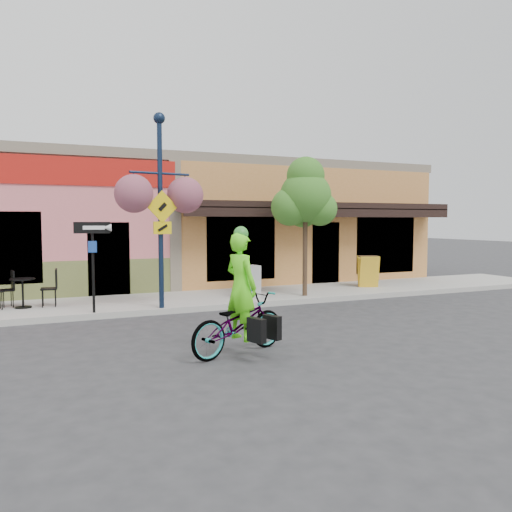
{
  "coord_description": "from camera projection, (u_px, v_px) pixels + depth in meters",
  "views": [
    {
      "loc": [
        -4.85,
        -11.72,
        2.33
      ],
      "look_at": [
        0.46,
        0.5,
        1.4
      ],
      "focal_mm": 35.0,
      "sensor_mm": 36.0,
      "label": 1
    }
  ],
  "objects": [
    {
      "name": "ground",
      "position": [
        247.0,
        312.0,
        12.82
      ],
      "size": [
        90.0,
        90.0,
        0.0
      ],
      "primitive_type": "plane",
      "color": "#2D2D30",
      "rests_on": "ground"
    },
    {
      "name": "sidewalk",
      "position": [
        221.0,
        298.0,
        14.64
      ],
      "size": [
        24.0,
        3.0,
        0.15
      ],
      "primitive_type": "cube",
      "color": "#9E9B93",
      "rests_on": "ground"
    },
    {
      "name": "curb",
      "position": [
        240.0,
        306.0,
        13.32
      ],
      "size": [
        24.0,
        0.12,
        0.15
      ],
      "primitive_type": "cube",
      "color": "#A8A59E",
      "rests_on": "ground"
    },
    {
      "name": "building",
      "position": [
        174.0,
        223.0,
        19.52
      ],
      "size": [
        18.2,
        8.2,
        4.5
      ],
      "primitive_type": null,
      "color": "#D96B72",
      "rests_on": "ground"
    },
    {
      "name": "bicycle",
      "position": [
        238.0,
        324.0,
        8.74
      ],
      "size": [
        2.17,
        1.37,
        1.08
      ],
      "primitive_type": "imported",
      "rotation": [
        0.0,
        0.0,
        1.92
      ],
      "color": "maroon",
      "rests_on": "ground"
    },
    {
      "name": "cyclist_rider",
      "position": [
        241.0,
        301.0,
        8.73
      ],
      "size": [
        0.66,
        0.8,
        1.88
      ],
      "primitive_type": "imported",
      "rotation": [
        0.0,
        0.0,
        1.92
      ],
      "color": "#5EFA1A",
      "rests_on": "ground"
    },
    {
      "name": "lamp_post",
      "position": [
        160.0,
        211.0,
        12.41
      ],
      "size": [
        1.63,
        0.85,
        4.87
      ],
      "primitive_type": null,
      "rotation": [
        0.0,
        0.0,
        0.15
      ],
      "color": "#101E35",
      "rests_on": "sidewalk"
    },
    {
      "name": "one_way_sign",
      "position": [
        93.0,
        267.0,
        11.85
      ],
      "size": [
        0.85,
        0.33,
        2.16
      ],
      "primitive_type": null,
      "rotation": [
        0.0,
        0.0,
        -0.19
      ],
      "color": "black",
      "rests_on": "sidewalk"
    },
    {
      "name": "cafe_set_right",
      "position": [
        23.0,
        289.0,
        12.53
      ],
      "size": [
        1.68,
        0.92,
        0.98
      ],
      "primitive_type": null,
      "rotation": [
        0.0,
        0.0,
        -0.07
      ],
      "color": "black",
      "rests_on": "sidewalk"
    },
    {
      "name": "newspaper_box_blue",
      "position": [
        251.0,
        281.0,
        14.48
      ],
      "size": [
        0.48,
        0.45,
        0.89
      ],
      "primitive_type": null,
      "rotation": [
        0.0,
        0.0,
        0.26
      ],
      "color": "#17508C",
      "rests_on": "sidewalk"
    },
    {
      "name": "newspaper_box_grey",
      "position": [
        251.0,
        282.0,
        14.12
      ],
      "size": [
        0.52,
        0.49,
        0.93
      ],
      "primitive_type": null,
      "rotation": [
        0.0,
        0.0,
        0.25
      ],
      "color": "#A1A1A1",
      "rests_on": "sidewalk"
    },
    {
      "name": "street_tree",
      "position": [
        305.0,
        226.0,
        14.5
      ],
      "size": [
        1.62,
        1.62,
        4.09
      ],
      "primitive_type": null,
      "rotation": [
        0.0,
        0.0,
        -0.02
      ],
      "color": "#3D7A26",
      "rests_on": "sidewalk"
    },
    {
      "name": "sandwich_board",
      "position": [
        370.0,
        272.0,
        16.37
      ],
      "size": [
        0.76,
        0.67,
        1.04
      ],
      "primitive_type": null,
      "rotation": [
        0.0,
        0.0,
        -0.41
      ],
      "color": "gold",
      "rests_on": "sidewalk"
    }
  ]
}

